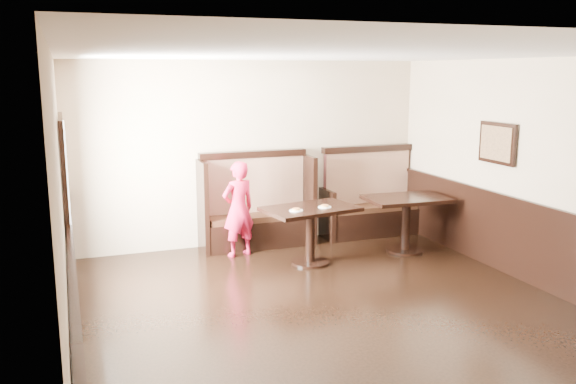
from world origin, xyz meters
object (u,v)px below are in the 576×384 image
booth_neighbor (370,205)px  table_main (310,220)px  booth_main (256,212)px  child (238,209)px  table_neighbor (406,211)px

booth_neighbor → table_main: bearing=-143.5°
booth_main → child: booth_main is taller
child → booth_main: bearing=-148.8°
table_neighbor → child: size_ratio=0.88×
table_main → child: bearing=129.5°
table_neighbor → child: (-2.38, 0.66, 0.08)m
booth_main → table_main: booth_main is taller
booth_neighbor → table_main: 1.90m
booth_main → booth_neighbor: (1.95, -0.00, -0.05)m
table_neighbor → table_main: bearing=-175.4°
table_neighbor → booth_main: bearing=154.3°
booth_main → table_neighbor: bearing=-28.5°
table_main → booth_main: bearing=100.7°
booth_neighbor → table_neighbor: size_ratio=1.35×
table_main → child: size_ratio=0.99×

